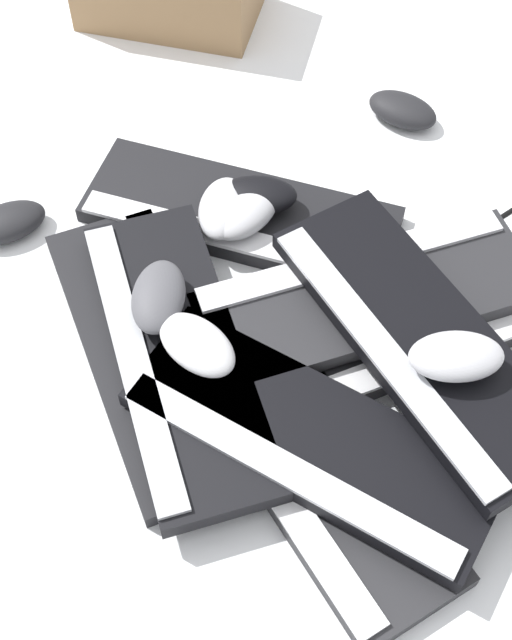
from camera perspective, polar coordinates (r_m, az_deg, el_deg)
The scene contains 17 objects.
ground_plane at distance 1.13m, azimuth 0.84°, elevation -3.54°, with size 3.20×3.20×0.00m, color white.
keyboard_0 at distance 1.06m, azimuth 3.30°, elevation -8.79°, with size 0.46×0.34×0.03m.
keyboard_1 at distance 1.15m, azimuth 6.97°, elevation -1.51°, with size 0.29×0.46×0.03m.
keyboard_2 at distance 1.27m, azimuth -1.03°, elevation 6.70°, with size 0.30×0.46×0.03m.
keyboard_3 at distance 1.14m, azimuth -6.79°, elevation -1.85°, with size 0.46×0.28×0.03m.
keyboard_4 at distance 1.15m, azimuth 7.12°, elevation 1.48°, with size 0.26×0.46×0.03m.
keyboard_5 at distance 1.04m, azimuth 3.49°, elevation -7.62°, with size 0.37×0.45×0.03m.
keyboard_6 at distance 1.10m, azimuth -5.13°, elevation -2.17°, with size 0.46×0.25×0.03m.
keyboard_7 at distance 1.09m, azimuth 10.40°, elevation -1.24°, with size 0.46×0.34×0.03m.
mouse_0 at distance 1.06m, azimuth -3.79°, elevation -1.68°, with size 0.11×0.07×0.04m, color silver.
mouse_1 at distance 1.10m, azimuth -6.26°, elevation 1.50°, with size 0.11×0.07×0.04m, color #4C4C51.
mouse_2 at distance 1.24m, azimuth -0.11°, elevation 8.00°, with size 0.11×0.07×0.04m, color black.
mouse_3 at distance 1.04m, azimuth 12.69°, elevation -2.29°, with size 0.11×0.07×0.04m, color #B7B7BC.
mouse_4 at distance 1.42m, azimuth 9.36°, elevation 13.12°, with size 0.11×0.07×0.04m, color black.
mouse_5 at distance 1.22m, azimuth -0.64°, elevation 6.89°, with size 0.11×0.07×0.04m, color #B7B7BC.
mouse_6 at distance 1.23m, azimuth -2.13°, elevation 7.15°, with size 0.11×0.07×0.04m, color #B7B7BC.
mouse_7 at distance 1.30m, azimuth -15.64°, elevation 6.02°, with size 0.11×0.07×0.04m, color black.
Camera 1 is at (0.57, -0.05, 0.97)m, focal length 50.00 mm.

